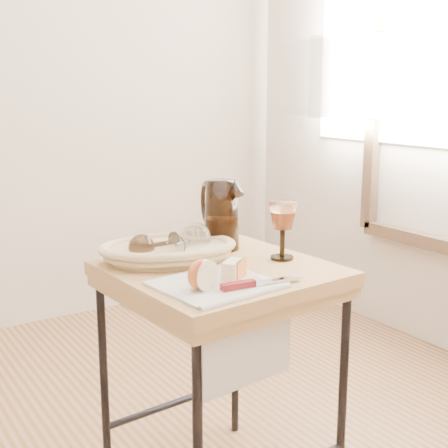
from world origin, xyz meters
TOP-DOWN VIEW (x-y plane):
  - side_table at (0.41, 0.16)m, footprint 0.57×0.57m
  - tea_towel at (0.31, 0.03)m, footprint 0.29×0.26m
  - bread_basket at (0.32, 0.28)m, footprint 0.39×0.32m
  - goblet_lying_a at (0.29, 0.30)m, footprint 0.12×0.08m
  - goblet_lying_b at (0.37, 0.26)m, footprint 0.16×0.14m
  - pitcher at (0.52, 0.32)m, footprint 0.21×0.26m
  - wine_goblet at (0.59, 0.13)m, footprint 0.10×0.10m
  - apple_half at (0.26, 0.02)m, footprint 0.09×0.06m
  - apple_wedge at (0.37, 0.04)m, footprint 0.08×0.07m
  - table_knife at (0.39, -0.04)m, footprint 0.22×0.05m

SIDE VIEW (x-z plane):
  - side_table at x=0.41m, z-range 0.00..0.68m
  - tea_towel at x=0.31m, z-range 0.68..0.69m
  - table_knife at x=0.39m, z-range 0.69..0.71m
  - bread_basket at x=0.32m, z-range 0.68..0.73m
  - apple_wedge at x=0.37m, z-range 0.69..0.74m
  - apple_half at x=0.26m, z-range 0.69..0.76m
  - goblet_lying_a at x=0.29m, z-range 0.70..0.77m
  - goblet_lying_b at x=0.37m, z-range 0.70..0.78m
  - wine_goblet at x=0.59m, z-range 0.68..0.85m
  - pitcher at x=0.52m, z-range 0.66..0.91m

